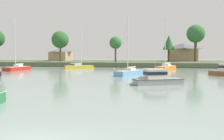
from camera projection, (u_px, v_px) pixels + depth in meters
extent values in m
cube|color=#4C563D|center=(150.00, 63.00, 97.74)|extent=(225.79, 42.80, 1.44)
cube|color=gray|center=(158.00, 83.00, 33.44)|extent=(6.57, 4.72, 1.17)
cone|color=gray|center=(135.00, 84.00, 32.65)|extent=(2.44, 2.54, 1.98)
cube|color=black|center=(158.00, 79.00, 33.41)|extent=(6.73, 4.86, 0.05)
cube|color=silver|center=(155.00, 74.00, 33.27)|extent=(3.09, 2.71, 1.21)
cube|color=#19232D|center=(155.00, 73.00, 33.26)|extent=(3.15, 2.77, 0.44)
cube|color=beige|center=(155.00, 69.00, 33.23)|extent=(3.49, 3.10, 0.06)
cylinder|color=silver|center=(155.00, 64.00, 33.20)|extent=(0.03, 0.03, 1.19)
cube|color=orange|center=(166.00, 70.00, 64.59)|extent=(5.38, 10.05, 1.75)
cube|color=#CCB78E|center=(166.00, 66.00, 64.54)|extent=(4.91, 9.40, 0.04)
cube|color=silver|center=(166.00, 65.00, 64.95)|extent=(2.19, 2.54, 0.58)
cylinder|color=silver|center=(165.00, 42.00, 63.51)|extent=(0.19, 0.19, 11.89)
cylinder|color=silver|center=(167.00, 63.00, 65.52)|extent=(1.34, 3.76, 0.16)
cylinder|color=silver|center=(167.00, 63.00, 65.51)|extent=(1.20, 3.38, 0.14)
cylinder|color=#999999|center=(163.00, 42.00, 61.82)|extent=(1.21, 3.73, 11.84)
cube|color=#B2231E|center=(17.00, 70.00, 63.69)|extent=(2.95, 8.38, 1.55)
cube|color=#CCB78E|center=(17.00, 67.00, 63.64)|extent=(2.63, 7.86, 0.04)
cube|color=silver|center=(18.00, 66.00, 64.02)|extent=(1.65, 1.91, 0.49)
cylinder|color=silver|center=(15.00, 42.00, 62.66)|extent=(0.16, 0.16, 11.83)
cylinder|color=silver|center=(20.00, 64.00, 64.56)|extent=(0.36, 3.29, 0.13)
cylinder|color=silver|center=(20.00, 64.00, 64.55)|extent=(0.34, 2.97, 0.14)
cylinder|color=#999999|center=(11.00, 42.00, 61.08)|extent=(0.24, 3.30, 11.78)
cube|color=#669ECC|center=(129.00, 75.00, 48.40)|extent=(4.88, 7.71, 1.52)
cube|color=#CCB78E|center=(129.00, 70.00, 48.35)|extent=(4.48, 7.20, 0.04)
cube|color=silver|center=(130.00, 69.00, 48.65)|extent=(1.83, 2.03, 0.45)
cylinder|color=silver|center=(128.00, 43.00, 47.56)|extent=(0.15, 0.15, 10.35)
cylinder|color=silver|center=(132.00, 67.00, 49.06)|extent=(1.34, 2.81, 0.12)
cylinder|color=silver|center=(132.00, 67.00, 49.05)|extent=(1.23, 2.54, 0.14)
cylinder|color=#999999|center=(123.00, 42.00, 46.33)|extent=(1.25, 2.79, 10.30)
cube|color=gold|center=(79.00, 68.00, 72.63)|extent=(7.96, 6.24, 1.39)
cube|color=#CCB78E|center=(79.00, 66.00, 72.58)|extent=(7.41, 5.76, 0.04)
cube|color=silver|center=(78.00, 65.00, 72.42)|extent=(2.24, 2.11, 0.49)
cylinder|color=silver|center=(81.00, 46.00, 72.50)|extent=(0.16, 0.16, 11.19)
cylinder|color=silver|center=(76.00, 63.00, 72.19)|extent=(2.79, 1.90, 0.13)
cylinder|color=silver|center=(76.00, 63.00, 72.18)|extent=(2.52, 1.73, 0.14)
cylinder|color=#999999|center=(87.00, 46.00, 73.10)|extent=(2.74, 1.81, 11.15)
sphere|color=yellow|center=(114.00, 68.00, 73.05)|extent=(0.33, 0.33, 0.33)
torus|color=#333338|center=(114.00, 68.00, 73.04)|extent=(0.12, 0.12, 0.02)
cylinder|color=brown|center=(60.00, 53.00, 91.87)|extent=(0.57, 0.57, 6.46)
sphere|color=#2D602D|center=(60.00, 40.00, 91.61)|extent=(6.07, 6.07, 6.07)
cylinder|color=brown|center=(169.00, 52.00, 93.78)|extent=(0.71, 0.71, 6.98)
cone|color=#2D602D|center=(169.00, 42.00, 93.58)|extent=(4.30, 4.30, 5.25)
cylinder|color=brown|center=(195.00, 50.00, 92.31)|extent=(0.92, 0.92, 8.52)
sphere|color=#336B38|center=(196.00, 34.00, 91.97)|extent=(6.41, 6.41, 6.41)
cylinder|color=brown|center=(116.00, 54.00, 84.29)|extent=(0.57, 0.57, 5.48)
sphere|color=#336B38|center=(116.00, 43.00, 84.07)|extent=(4.01, 4.01, 4.01)
cube|color=tan|center=(183.00, 55.00, 101.46)|extent=(10.29, 9.61, 4.75)
pyramid|color=#565B66|center=(183.00, 46.00, 101.26)|extent=(11.12, 10.37, 2.27)
cube|color=tan|center=(61.00, 56.00, 109.71)|extent=(7.46, 8.93, 3.72)
pyramid|color=#565B66|center=(61.00, 50.00, 109.55)|extent=(8.06, 9.65, 1.60)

